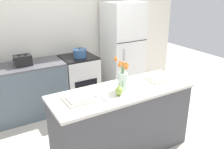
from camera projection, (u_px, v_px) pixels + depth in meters
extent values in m
cube|color=silver|center=(63.00, 28.00, 4.34)|extent=(5.20, 0.08, 2.70)
cube|color=#4C4C51|center=(122.00, 123.00, 3.07)|extent=(1.76, 0.62, 0.86)
cube|color=beige|center=(122.00, 91.00, 2.91)|extent=(1.80, 0.66, 0.03)
cube|color=slate|center=(13.00, 94.00, 3.84)|extent=(1.68, 0.60, 0.87)
cube|color=#515156|center=(9.00, 68.00, 3.68)|extent=(1.68, 0.60, 0.03)
cube|color=silver|center=(79.00, 80.00, 4.40)|extent=(0.60, 0.60, 0.88)
cube|color=black|center=(78.00, 57.00, 4.24)|extent=(0.60, 0.60, 0.02)
cube|color=black|center=(86.00, 88.00, 4.16)|extent=(0.42, 0.01, 0.29)
cube|color=white|center=(123.00, 49.00, 4.68)|extent=(0.68, 0.64, 1.81)
cube|color=black|center=(132.00, 42.00, 4.35)|extent=(0.67, 0.01, 0.01)
cylinder|color=#B2B5B7|center=(124.00, 70.00, 4.42)|extent=(0.02, 0.02, 0.79)
cylinder|color=silver|center=(123.00, 81.00, 2.89)|extent=(0.12, 0.12, 0.21)
cylinder|color=#3D8438|center=(125.00, 76.00, 2.88)|extent=(0.08, 0.01, 0.22)
ellipsoid|color=orange|center=(127.00, 65.00, 2.86)|extent=(0.03, 0.03, 0.05)
cylinder|color=#3D8438|center=(123.00, 76.00, 2.88)|extent=(0.06, 0.07, 0.21)
ellipsoid|color=orange|center=(124.00, 66.00, 2.88)|extent=(0.04, 0.04, 0.06)
cylinder|color=#3D8438|center=(122.00, 74.00, 2.88)|extent=(0.01, 0.09, 0.25)
ellipsoid|color=orange|center=(120.00, 62.00, 2.86)|extent=(0.03, 0.03, 0.05)
cylinder|color=#3D8438|center=(121.00, 73.00, 2.86)|extent=(0.09, 0.12, 0.29)
ellipsoid|color=orange|center=(116.00, 59.00, 2.82)|extent=(0.04, 0.04, 0.06)
cylinder|color=#3D8438|center=(122.00, 76.00, 2.85)|extent=(0.08, 0.01, 0.25)
ellipsoid|color=orange|center=(120.00, 65.00, 2.78)|extent=(0.04, 0.04, 0.06)
cylinder|color=#3D8438|center=(123.00, 75.00, 2.83)|extent=(0.06, 0.10, 0.27)
ellipsoid|color=orange|center=(123.00, 64.00, 2.73)|extent=(0.05, 0.05, 0.07)
cylinder|color=#3D8438|center=(124.00, 77.00, 2.85)|extent=(0.02, 0.07, 0.22)
ellipsoid|color=orange|center=(126.00, 67.00, 2.78)|extent=(0.04, 0.04, 0.06)
cylinder|color=#3D8438|center=(124.00, 75.00, 2.86)|extent=(0.06, 0.06, 0.25)
ellipsoid|color=orange|center=(127.00, 65.00, 2.80)|extent=(0.03, 0.03, 0.05)
ellipsoid|color=#9EBC47|center=(119.00, 91.00, 2.75)|extent=(0.09, 0.09, 0.10)
cone|color=#9EBC47|center=(119.00, 86.00, 2.73)|extent=(0.05, 0.05, 0.04)
cylinder|color=brown|center=(119.00, 84.00, 2.72)|extent=(0.01, 0.01, 0.02)
cube|color=beige|center=(77.00, 100.00, 2.64)|extent=(0.28, 0.28, 0.01)
cube|color=silver|center=(77.00, 99.00, 2.63)|extent=(0.20, 0.20, 0.01)
cube|color=beige|center=(158.00, 80.00, 3.20)|extent=(0.28, 0.28, 0.01)
cube|color=silver|center=(158.00, 79.00, 3.20)|extent=(0.20, 0.20, 0.01)
cube|color=black|center=(23.00, 60.00, 3.73)|extent=(0.26, 0.18, 0.17)
cube|color=black|center=(19.00, 56.00, 3.68)|extent=(0.05, 0.11, 0.01)
cube|color=black|center=(25.00, 55.00, 3.72)|extent=(0.05, 0.11, 0.01)
cube|color=black|center=(13.00, 60.00, 3.65)|extent=(0.02, 0.02, 0.02)
cylinder|color=#386093|center=(80.00, 54.00, 4.17)|extent=(0.23, 0.23, 0.13)
cylinder|color=#386093|center=(80.00, 50.00, 4.15)|extent=(0.24, 0.24, 0.01)
sphere|color=black|center=(80.00, 48.00, 4.14)|extent=(0.02, 0.02, 0.02)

